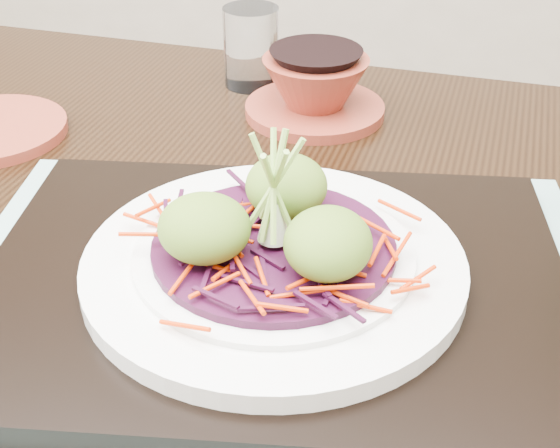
% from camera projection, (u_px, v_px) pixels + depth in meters
% --- Properties ---
extents(dining_table, '(1.38, 0.97, 0.82)m').
position_uv_depth(dining_table, '(274.00, 377.00, 0.65)').
color(dining_table, black).
rests_on(dining_table, ground).
extents(placemat, '(0.52, 0.44, 0.00)m').
position_uv_depth(placemat, '(274.00, 296.00, 0.57)').
color(placemat, '#85ACA2').
rests_on(placemat, dining_table).
extents(serving_tray, '(0.45, 0.36, 0.02)m').
position_uv_depth(serving_tray, '(274.00, 284.00, 0.56)').
color(serving_tray, black).
rests_on(serving_tray, placemat).
extents(white_plate, '(0.27, 0.27, 0.02)m').
position_uv_depth(white_plate, '(274.00, 263.00, 0.55)').
color(white_plate, white).
rests_on(white_plate, serving_tray).
extents(cabbage_bed, '(0.17, 0.17, 0.01)m').
position_uv_depth(cabbage_bed, '(274.00, 247.00, 0.54)').
color(cabbage_bed, '#380B2A').
rests_on(cabbage_bed, white_plate).
extents(carrot_julienne, '(0.21, 0.21, 0.01)m').
position_uv_depth(carrot_julienne, '(274.00, 237.00, 0.54)').
color(carrot_julienne, red).
rests_on(carrot_julienne, cabbage_bed).
extents(guacamole_scoops, '(0.15, 0.13, 0.05)m').
position_uv_depth(guacamole_scoops, '(273.00, 218.00, 0.53)').
color(guacamole_scoops, '#537021').
rests_on(guacamole_scoops, cabbage_bed).
extents(scallion_garnish, '(0.06, 0.06, 0.09)m').
position_uv_depth(scallion_garnish, '(274.00, 192.00, 0.52)').
color(scallion_garnish, '#83B046').
rests_on(scallion_garnish, cabbage_bed).
extents(water_glass, '(0.07, 0.07, 0.09)m').
position_uv_depth(water_glass, '(251.00, 47.00, 0.88)').
color(water_glass, white).
rests_on(water_glass, dining_table).
extents(terracotta_bowl_set, '(0.16, 0.16, 0.06)m').
position_uv_depth(terracotta_bowl_set, '(315.00, 90.00, 0.82)').
color(terracotta_bowl_set, maroon).
rests_on(terracotta_bowl_set, dining_table).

